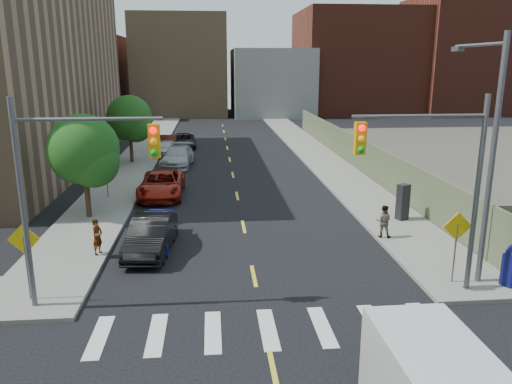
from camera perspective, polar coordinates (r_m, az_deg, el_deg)
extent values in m
cube|color=gray|center=(52.22, -12.01, 5.53)|extent=(3.50, 73.00, 0.15)
cube|color=gray|center=(52.66, 5.06, 5.86)|extent=(3.50, 73.00, 0.15)
cube|color=#64694A|center=(39.91, 11.13, 4.57)|extent=(0.12, 44.00, 2.50)
cube|color=#592319|center=(82.35, -20.04, 12.32)|extent=(14.00, 18.00, 12.00)
cube|color=#8C6B4C|center=(81.86, -8.56, 14.06)|extent=(14.00, 16.00, 15.00)
cube|color=gray|center=(80.36, 1.69, 12.42)|extent=(12.00, 16.00, 10.00)
cube|color=#592319|center=(85.05, 11.25, 14.29)|extent=(18.00, 18.00, 16.00)
cube|color=#592319|center=(89.00, 21.90, 14.20)|extent=(14.00, 16.00, 18.00)
cylinder|color=#8C6B4C|center=(91.04, 24.56, 17.09)|extent=(1.80, 1.80, 28.00)
cylinder|color=#59595E|center=(17.42, -25.06, -1.73)|extent=(0.18, 0.18, 7.00)
cylinder|color=#59595E|center=(16.26, -18.59, 7.90)|extent=(4.50, 0.12, 0.12)
cube|color=#E5A50C|center=(16.02, -11.56, 5.74)|extent=(0.35, 0.30, 1.05)
cylinder|color=#59595E|center=(18.68, 23.89, -0.58)|extent=(0.18, 0.18, 7.00)
cylinder|color=#59595E|center=(17.21, 18.21, 8.25)|extent=(4.50, 0.12, 0.12)
cube|color=#E5A50C|center=(16.63, 11.80, 6.04)|extent=(0.35, 0.30, 1.05)
cylinder|color=#59595E|center=(19.24, 25.31, 2.74)|extent=(0.20, 0.20, 9.00)
cylinder|color=#59595E|center=(20.41, 24.15, 15.09)|extent=(0.12, 3.50, 0.12)
cube|color=#59595E|center=(21.83, 22.05, 14.91)|extent=(0.25, 0.60, 0.18)
cylinder|color=#59595E|center=(18.68, -24.67, -8.11)|extent=(0.06, 0.06, 2.40)
cube|color=yellow|center=(18.31, -25.03, -4.92)|extent=(1.06, 0.04, 1.06)
cylinder|color=#59595E|center=(19.63, 21.73, -6.72)|extent=(0.06, 0.06, 2.40)
cube|color=yellow|center=(19.28, 22.04, -3.66)|extent=(1.06, 0.04, 1.06)
cylinder|color=#59595E|center=(31.14, -16.67, 1.36)|extent=(0.06, 0.06, 2.40)
cube|color=yellow|center=(30.92, -16.82, 3.35)|extent=(1.06, 0.04, 1.06)
cylinder|color=#332114|center=(27.36, -18.70, -0.31)|extent=(0.28, 0.28, 2.64)
sphere|color=#174B15|center=(26.88, -19.11, 4.64)|extent=(3.60, 3.60, 3.60)
sphere|color=#174B15|center=(26.58, -18.11, 3.30)|extent=(2.64, 2.64, 2.64)
sphere|color=#174B15|center=(27.43, -19.66, 3.89)|extent=(2.88, 2.88, 2.88)
cylinder|color=#332114|center=(41.78, -14.07, 4.95)|extent=(0.28, 0.28, 2.64)
sphere|color=#174B15|center=(41.47, -14.27, 8.22)|extent=(3.60, 3.60, 3.60)
sphere|color=#174B15|center=(41.17, -13.59, 7.37)|extent=(2.64, 2.64, 2.64)
sphere|color=#174B15|center=(41.97, -14.70, 7.68)|extent=(2.88, 2.88, 2.88)
imported|color=navy|center=(22.79, -11.68, -4.22)|extent=(2.16, 4.60, 1.52)
imported|color=black|center=(22.03, -11.91, -4.87)|extent=(2.02, 4.78, 1.54)
imported|color=#9B1C0F|center=(31.04, -10.74, 0.88)|extent=(2.62, 5.60, 1.55)
imported|color=#A4A6AB|center=(40.02, -8.94, 4.03)|extent=(2.71, 5.65, 1.59)
imported|color=silver|center=(44.77, -10.23, 4.96)|extent=(1.79, 4.15, 1.40)
imported|color=#42100D|center=(46.94, -10.01, 5.46)|extent=(1.70, 4.52, 1.48)
imported|color=black|center=(49.00, -8.29, 5.83)|extent=(2.60, 5.03, 1.36)
cube|color=black|center=(12.64, 17.28, -16.70)|extent=(1.86, 1.21, 0.90)
cube|color=#0E1155|center=(20.42, 27.22, -7.88)|extent=(0.75, 0.66, 1.19)
cube|color=black|center=(26.58, 16.43, -1.10)|extent=(0.68, 0.62, 1.85)
imported|color=gray|center=(21.98, -17.68, -4.91)|extent=(0.56, 0.66, 1.53)
imported|color=gray|center=(23.71, 14.37, -3.25)|extent=(0.90, 0.81, 1.52)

